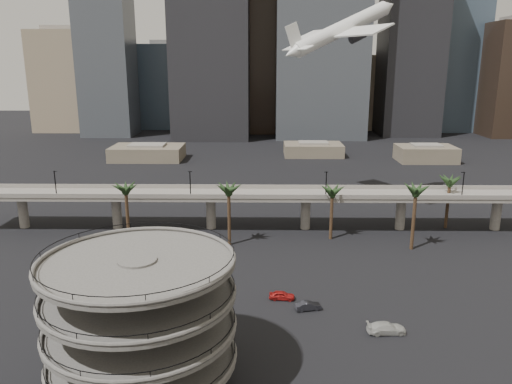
{
  "coord_description": "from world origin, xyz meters",
  "views": [
    {
      "loc": [
        1.04,
        -55.82,
        37.55
      ],
      "look_at": [
        -0.13,
        28.0,
        15.79
      ],
      "focal_mm": 35.0,
      "sensor_mm": 36.0,
      "label": 1
    }
  ],
  "objects_px": {
    "overpass": "(258,198)",
    "car_b": "(308,306)",
    "car_a": "(282,295)",
    "car_c": "(386,328)",
    "parking_ramp": "(140,311)",
    "airborne_jet": "(342,30)"
  },
  "relations": [
    {
      "from": "car_a",
      "to": "car_c",
      "type": "bearing_deg",
      "value": -119.99
    },
    {
      "from": "overpass",
      "to": "car_a",
      "type": "relative_size",
      "value": 31.08
    },
    {
      "from": "car_b",
      "to": "car_c",
      "type": "bearing_deg",
      "value": -135.35
    },
    {
      "from": "parking_ramp",
      "to": "car_c",
      "type": "height_order",
      "value": "parking_ramp"
    },
    {
      "from": "parking_ramp",
      "to": "car_b",
      "type": "height_order",
      "value": "parking_ramp"
    },
    {
      "from": "overpass",
      "to": "car_c",
      "type": "relative_size",
      "value": 23.37
    },
    {
      "from": "parking_ramp",
      "to": "overpass",
      "type": "xyz_separation_m",
      "value": [
        13.0,
        59.0,
        -2.5
      ]
    },
    {
      "from": "parking_ramp",
      "to": "airborne_jet",
      "type": "relative_size",
      "value": 0.71
    },
    {
      "from": "car_a",
      "to": "car_c",
      "type": "height_order",
      "value": "car_c"
    },
    {
      "from": "parking_ramp",
      "to": "car_c",
      "type": "relative_size",
      "value": 3.99
    },
    {
      "from": "parking_ramp",
      "to": "airborne_jet",
      "type": "distance_m",
      "value": 90.77
    },
    {
      "from": "overpass",
      "to": "car_a",
      "type": "bearing_deg",
      "value": -83.31
    },
    {
      "from": "overpass",
      "to": "airborne_jet",
      "type": "height_order",
      "value": "airborne_jet"
    },
    {
      "from": "parking_ramp",
      "to": "airborne_jet",
      "type": "xyz_separation_m",
      "value": [
        33.29,
        76.58,
        35.6
      ]
    },
    {
      "from": "overpass",
      "to": "car_b",
      "type": "height_order",
      "value": "overpass"
    },
    {
      "from": "parking_ramp",
      "to": "car_b",
      "type": "relative_size",
      "value": 5.32
    },
    {
      "from": "overpass",
      "to": "car_c",
      "type": "xyz_separation_m",
      "value": [
        18.81,
        -46.49,
        -6.53
      ]
    },
    {
      "from": "airborne_jet",
      "to": "overpass",
      "type": "bearing_deg",
      "value": -169.14
    },
    {
      "from": "parking_ramp",
      "to": "car_a",
      "type": "height_order",
      "value": "parking_ramp"
    },
    {
      "from": "car_b",
      "to": "overpass",
      "type": "bearing_deg",
      "value": -0.92
    },
    {
      "from": "car_b",
      "to": "car_a",
      "type": "bearing_deg",
      "value": 35.97
    },
    {
      "from": "overpass",
      "to": "airborne_jet",
      "type": "distance_m",
      "value": 46.61
    }
  ]
}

